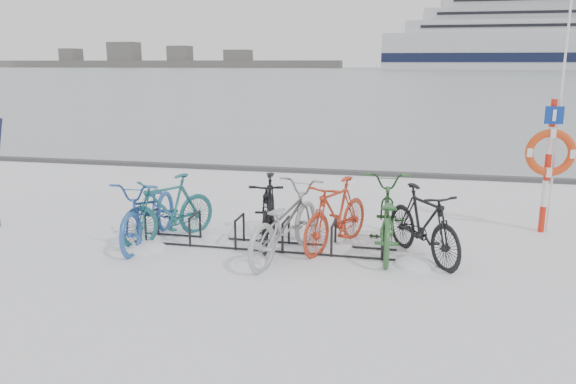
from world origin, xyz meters
TOP-DOWN VIEW (x-y plane):
  - ground at (0.00, 0.00)m, footprint 900.00×900.00m
  - ice_sheet at (0.00, 155.00)m, footprint 400.00×298.00m
  - quay_edge at (0.00, 5.90)m, footprint 400.00×0.25m
  - bike_rack at (0.00, 0.00)m, footprint 4.00×0.48m
  - lifebuoy_station at (4.31, 1.65)m, footprint 0.76×0.22m
  - shoreline at (-122.02, 260.00)m, footprint 180.00×12.00m
  - bike_0 at (-1.77, -0.11)m, footprint 0.83×2.07m
  - bike_1 at (-1.53, 0.06)m, footprint 1.32×1.76m
  - bike_2 at (0.03, 0.27)m, footprint 0.77×1.84m
  - bike_3 at (0.41, -0.32)m, footprint 1.21×2.18m
  - bike_4 at (1.08, 0.25)m, footprint 1.17×1.84m
  - bike_5 at (1.82, 0.26)m, footprint 0.82×2.12m
  - bike_6 at (2.35, 0.03)m, footprint 1.37×1.76m
  - snow_drifts at (-0.02, -0.20)m, footprint 5.49×1.78m

SIDE VIEW (x-z plane):
  - ground at x=0.00m, z-range 0.00..0.00m
  - snow_drifts at x=-0.02m, z-range -0.11..0.11m
  - ice_sheet at x=0.00m, z-range 0.00..0.02m
  - quay_edge at x=0.00m, z-range 0.00..0.10m
  - bike_rack at x=0.00m, z-range -0.05..0.41m
  - bike_1 at x=-1.53m, z-range 0.00..1.05m
  - bike_6 at x=2.35m, z-range 0.00..1.06m
  - bike_0 at x=-1.77m, z-range 0.00..1.07m
  - bike_2 at x=0.03m, z-range 0.00..1.07m
  - bike_4 at x=1.08m, z-range 0.00..1.07m
  - bike_3 at x=0.41m, z-range 0.00..1.08m
  - bike_5 at x=1.82m, z-range 0.00..1.09m
  - lifebuoy_station at x=4.31m, z-range -0.65..3.30m
  - shoreline at x=-122.02m, z-range -1.96..7.54m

